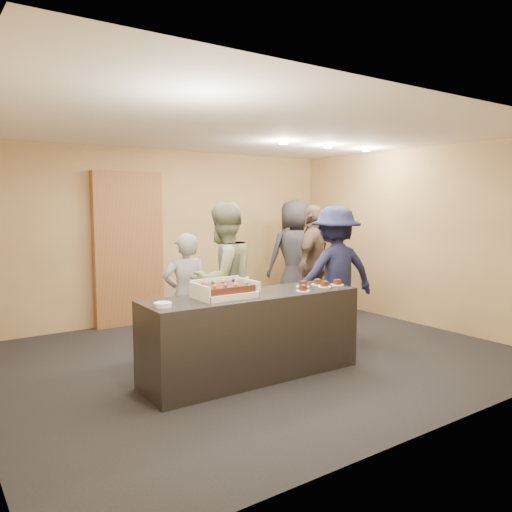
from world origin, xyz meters
The scene contains 17 objects.
room centered at (0.00, 0.00, 1.35)m, with size 6.04×6.00×2.70m.
serving_counter centered at (-0.44, -0.58, 0.45)m, with size 2.40×0.70×0.90m, color black.
storage_cabinet centered at (-0.69, 2.41, 1.17)m, with size 1.06×0.15×2.34m, color brown.
cake_box centered at (-0.79, -0.56, 0.94)m, with size 0.61×0.42×0.18m.
sheet_cake centered at (-0.79, -0.58, 1.00)m, with size 0.51×0.35×0.11m.
plate_stack centered at (-1.51, -0.66, 0.92)m, with size 0.17×0.17×0.04m, color white.
slice_a centered at (0.10, -0.76, 0.92)m, with size 0.15×0.15×0.07m.
slice_b centered at (0.29, -0.53, 0.92)m, with size 0.15×0.15×0.07m.
slice_c centered at (0.48, -0.69, 0.92)m, with size 0.15×0.15×0.07m.
slice_d centered at (0.52, -0.53, 0.92)m, with size 0.15×0.15×0.07m.
slice_e centered at (0.70, -0.68, 0.92)m, with size 0.15×0.15×0.07m.
person_server_grey centered at (-0.72, 0.45, 0.75)m, with size 0.55×0.36×1.51m, color #939398.
person_sage_man centered at (-0.33, 0.21, 0.93)m, with size 0.91×0.71×1.87m, color gray.
person_navy_man centered at (1.33, 0.02, 0.91)m, with size 1.18×0.68×1.82m, color #171A39.
person_brown_extra centered at (1.71, 0.91, 0.92)m, with size 1.08×0.45×1.84m, color brown.
person_dark_suit centered at (1.98, 1.69, 0.97)m, with size 0.94×0.61×1.93m, color #27272B.
ceiling_spotlights centered at (1.60, 0.50, 2.67)m, with size 1.72×0.12×0.03m.
Camera 1 is at (-3.39, -4.90, 1.85)m, focal length 35.00 mm.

